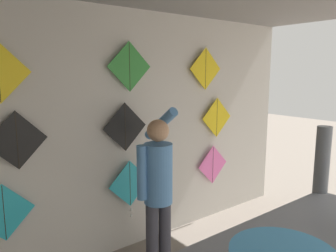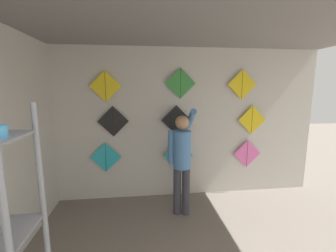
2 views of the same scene
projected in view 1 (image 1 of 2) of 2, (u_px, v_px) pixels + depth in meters
name	position (u px, v px, depth m)	size (l,w,h in m)	color
back_panel	(127.00, 133.00, 3.82)	(5.33, 0.06, 2.80)	beige
shopkeeper	(158.00, 184.00, 3.28)	(0.44, 0.58, 1.76)	#383842
kite_0	(4.00, 213.00, 3.01)	(0.55, 0.01, 0.55)	#28B2C6
kite_1	(130.00, 186.00, 3.83)	(0.55, 0.04, 0.69)	#28B2C6
kite_2	(213.00, 165.00, 4.66)	(0.55, 0.01, 0.55)	pink
kite_3	(17.00, 140.00, 3.00)	(0.55, 0.01, 0.55)	black
kite_4	(125.00, 127.00, 3.69)	(0.55, 0.01, 0.55)	black
kite_5	(217.00, 118.00, 4.58)	(0.55, 0.01, 0.55)	yellow
kite_7	(129.00, 67.00, 3.62)	(0.55, 0.01, 0.55)	#338C38
kite_8	(205.00, 69.00, 4.32)	(0.55, 0.01, 0.55)	yellow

